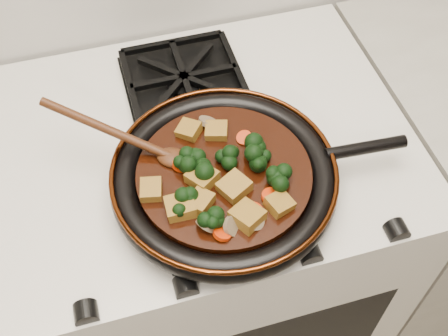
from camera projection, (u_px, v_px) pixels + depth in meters
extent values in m
cube|color=beige|center=(208.00, 254.00, 1.39)|extent=(0.76, 0.60, 0.90)
cylinder|color=black|center=(224.00, 181.00, 0.93)|extent=(0.35, 0.35, 0.01)
torus|color=black|center=(224.00, 178.00, 0.92)|extent=(0.37, 0.37, 0.04)
torus|color=#471D0A|center=(224.00, 171.00, 0.90)|extent=(0.37, 0.37, 0.01)
cylinder|color=black|center=(366.00, 148.00, 0.94)|extent=(0.14, 0.03, 0.02)
cylinder|color=black|center=(224.00, 176.00, 0.92)|extent=(0.29, 0.29, 0.02)
cube|color=brown|center=(181.00, 207.00, 0.86)|extent=(0.05, 0.04, 0.03)
cube|color=brown|center=(216.00, 131.00, 0.95)|extent=(0.05, 0.05, 0.02)
cube|color=brown|center=(200.00, 202.00, 0.86)|extent=(0.05, 0.05, 0.02)
cube|color=brown|center=(234.00, 187.00, 0.88)|extent=(0.06, 0.06, 0.03)
cube|color=brown|center=(151.00, 190.00, 0.88)|extent=(0.04, 0.04, 0.02)
cube|color=brown|center=(202.00, 178.00, 0.89)|extent=(0.06, 0.06, 0.03)
cube|color=brown|center=(279.00, 204.00, 0.86)|extent=(0.05, 0.05, 0.03)
cube|color=brown|center=(189.00, 130.00, 0.95)|extent=(0.05, 0.05, 0.03)
cube|color=brown|center=(247.00, 216.00, 0.85)|extent=(0.06, 0.06, 0.03)
cylinder|color=red|center=(244.00, 138.00, 0.94)|extent=(0.03, 0.03, 0.02)
cylinder|color=red|center=(253.00, 209.00, 0.86)|extent=(0.03, 0.03, 0.02)
cylinder|color=red|center=(271.00, 196.00, 0.87)|extent=(0.03, 0.03, 0.01)
cylinder|color=red|center=(181.00, 164.00, 0.91)|extent=(0.03, 0.03, 0.02)
cylinder|color=red|center=(222.00, 233.00, 0.83)|extent=(0.03, 0.03, 0.02)
cylinder|color=brown|center=(232.00, 226.00, 0.84)|extent=(0.04, 0.04, 0.03)
cylinder|color=brown|center=(206.00, 225.00, 0.84)|extent=(0.04, 0.04, 0.03)
cylinder|color=brown|center=(254.00, 220.00, 0.84)|extent=(0.04, 0.04, 0.02)
cylinder|color=brown|center=(207.00, 122.00, 0.96)|extent=(0.04, 0.04, 0.02)
ellipsoid|color=#3F1F0D|center=(173.00, 158.00, 0.92)|extent=(0.07, 0.06, 0.02)
cylinder|color=#3F1F0D|center=(108.00, 130.00, 0.91)|extent=(0.02, 0.02, 0.23)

